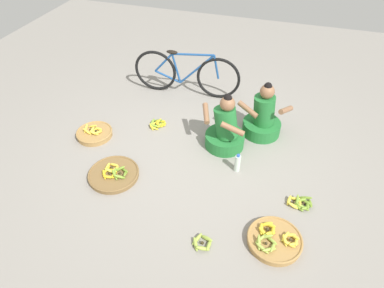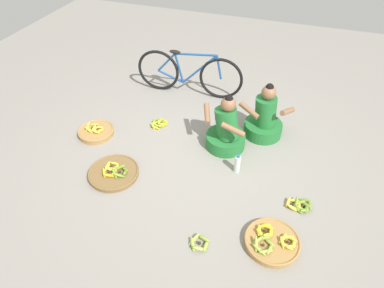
{
  "view_description": "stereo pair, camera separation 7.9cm",
  "coord_description": "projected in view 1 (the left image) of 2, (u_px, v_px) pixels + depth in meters",
  "views": [
    {
      "loc": [
        0.91,
        -3.13,
        2.98
      ],
      "look_at": [
        0.0,
        -0.2,
        0.35
      ],
      "focal_mm": 31.77,
      "sensor_mm": 36.0,
      "label": 1
    },
    {
      "loc": [
        0.99,
        -3.11,
        2.98
      ],
      "look_at": [
        0.0,
        -0.2,
        0.35
      ],
      "focal_mm": 31.77,
      "sensor_mm": 36.0,
      "label": 2
    }
  ],
  "objects": [
    {
      "name": "loose_bananas_back_right",
      "position": [
        301.0,
        203.0,
        3.77
      ],
      "size": [
        0.29,
        0.23,
        0.1
      ],
      "color": "olive",
      "rests_on": "ground"
    },
    {
      "name": "vendor_woman_behind",
      "position": [
        263.0,
        118.0,
        4.6
      ],
      "size": [
        0.72,
        0.52,
        0.8
      ],
      "color": "#237233",
      "rests_on": "ground"
    },
    {
      "name": "ground_plane",
      "position": [
        197.0,
        155.0,
        4.42
      ],
      "size": [
        10.0,
        10.0,
        0.0
      ],
      "primitive_type": "plane",
      "color": "gray"
    },
    {
      "name": "loose_bananas_mid_right",
      "position": [
        158.0,
        124.0,
        4.87
      ],
      "size": [
        0.24,
        0.27,
        0.08
      ],
      "color": "gold",
      "rests_on": "ground"
    },
    {
      "name": "vendor_woman_front",
      "position": [
        225.0,
        130.0,
        4.4
      ],
      "size": [
        0.63,
        0.52,
        0.79
      ],
      "color": "#237233",
      "rests_on": "ground"
    },
    {
      "name": "banana_basket_back_center",
      "position": [
        114.0,
        174.0,
        4.1
      ],
      "size": [
        0.61,
        0.61,
        0.13
      ],
      "color": "brown",
      "rests_on": "ground"
    },
    {
      "name": "water_bottle",
      "position": [
        237.0,
        163.0,
        4.12
      ],
      "size": [
        0.07,
        0.07,
        0.26
      ],
      "color": "silver",
      "rests_on": "ground"
    },
    {
      "name": "banana_basket_front_center",
      "position": [
        94.0,
        133.0,
        4.68
      ],
      "size": [
        0.49,
        0.49,
        0.15
      ],
      "color": "#A87F47",
      "rests_on": "ground"
    },
    {
      "name": "bicycle_leaning",
      "position": [
        186.0,
        74.0,
        5.32
      ],
      "size": [
        1.7,
        0.15,
        0.73
      ],
      "color": "black",
      "rests_on": "ground"
    },
    {
      "name": "loose_bananas_front_left",
      "position": [
        202.0,
        243.0,
        3.38
      ],
      "size": [
        0.22,
        0.22,
        0.1
      ],
      "color": "#9EB747",
      "rests_on": "ground"
    },
    {
      "name": "banana_basket_mid_left",
      "position": [
        274.0,
        240.0,
        3.39
      ],
      "size": [
        0.56,
        0.56,
        0.15
      ],
      "color": "#A87F47",
      "rests_on": "ground"
    }
  ]
}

